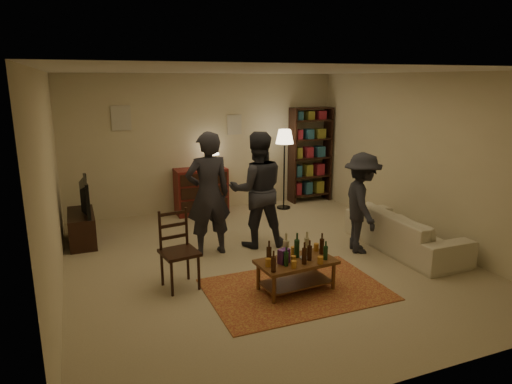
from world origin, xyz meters
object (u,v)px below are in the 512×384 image
dining_chair (177,246)px  dresser (202,190)px  bookshelf (310,154)px  person_right (257,190)px  coffee_table (296,263)px  floor_lamp (285,142)px  tv_stand (81,220)px  sofa (405,231)px  person_left (208,194)px  person_by_sofa (362,203)px

dining_chair → dresser: dresser is taller
bookshelf → person_right: 3.00m
coffee_table → floor_lamp: (1.48, 3.45, 1.00)m
tv_stand → sofa: (4.64, -2.20, -0.08)m
person_right → dresser: bearing=-69.7°
coffee_table → person_left: (-0.65, 1.62, 0.57)m
coffee_table → bookshelf: 4.48m
bookshelf → person_left: bearing=-142.9°
dining_chair → person_by_sofa: size_ratio=0.66×
bookshelf → floor_lamp: 0.93m
sofa → tv_stand: bearing=64.7°
bookshelf → person_by_sofa: 3.07m
dining_chair → dresser: 3.28m
dining_chair → floor_lamp: 4.04m
person_left → person_right: 0.81m
person_left → person_by_sofa: bearing=159.4°
floor_lamp → person_by_sofa: floor_lamp is taller
dining_chair → person_by_sofa: person_by_sofa is taller
bookshelf → person_right: (-2.10, -2.14, -0.12)m
tv_stand → dresser: 2.43m
person_by_sofa → person_right: bearing=77.7°
coffee_table → tv_stand: bearing=130.6°
coffee_table → person_left: person_left is taller
tv_stand → sofa: bearing=-25.3°
dining_chair → tv_stand: bearing=108.3°
coffee_table → dining_chair: (-1.34, 0.68, 0.17)m
dining_chair → tv_stand: 2.42m
coffee_table → floor_lamp: floor_lamp is taller
sofa → person_left: 3.09m
dresser → person_right: 2.15m
person_right → sofa: bearing=164.2°
coffee_table → tv_stand: size_ratio=0.96×
floor_lamp → person_by_sofa: (0.06, -2.61, -0.60)m
tv_stand → person_right: size_ratio=0.58×
dining_chair → dresser: size_ratio=0.75×
coffee_table → person_right: 1.76m
coffee_table → floor_lamp: 3.89m
person_left → floor_lamp: bearing=-140.2°
sofa → person_left: (-2.86, 0.98, 0.63)m
coffee_table → dresser: bearing=92.7°
dresser → bookshelf: size_ratio=0.67×
bookshelf → dining_chair: bearing=-138.9°
person_right → person_left: bearing=14.8°
coffee_table → sofa: (2.21, 0.63, -0.06)m
sofa → person_right: size_ratio=1.14×
dresser → floor_lamp: bearing=-10.1°
coffee_table → person_by_sofa: (1.53, 0.84, 0.40)m
tv_stand → person_left: (1.78, -1.22, 0.55)m
dresser → sofa: (2.39, -3.11, -0.17)m
dresser → tv_stand: bearing=-157.9°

